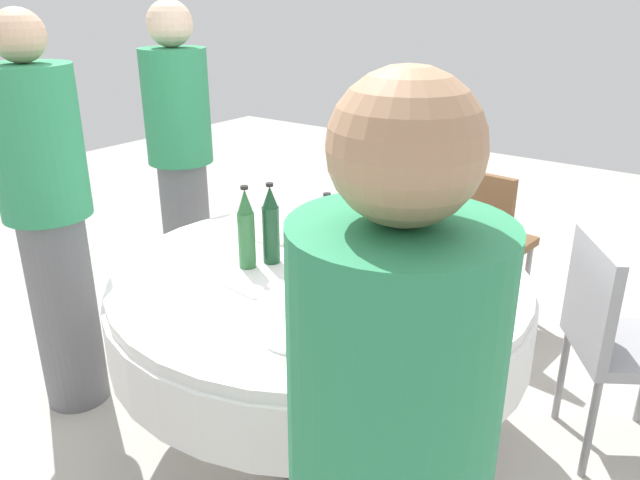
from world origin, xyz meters
The scene contains 16 objects.
ground_plane centered at (0.00, 0.00, 0.00)m, with size 10.00×10.00×0.00m, color #B7B2A8.
dining_table centered at (0.00, 0.00, 0.59)m, with size 1.54×1.54×0.74m.
bottle_amber_east centered at (-0.01, -0.03, 0.87)m, with size 0.06×0.06×0.29m.
bottle_green_right centered at (0.24, 0.13, 0.88)m, with size 0.06×0.06×0.31m.
bottle_dark_green_near centered at (0.20, 0.04, 0.88)m, with size 0.06×0.06×0.31m.
wine_glass_west centered at (-0.07, -0.22, 0.85)m, with size 0.07×0.07×0.15m.
wine_glass_far centered at (0.03, 0.09, 0.84)m, with size 0.06×0.06×0.14m.
plate_left centered at (-0.23, 0.42, 0.75)m, with size 0.21×0.21×0.02m.
plate_front centered at (0.34, -0.19, 0.75)m, with size 0.25×0.25×0.02m.
plate_north centered at (-0.37, -0.23, 0.75)m, with size 0.24×0.24×0.04m.
spoon_right centered at (0.12, 0.30, 0.74)m, with size 0.18×0.02×0.01m, color silver.
folded_napkin centered at (-0.31, 0.04, 0.75)m, with size 0.14×0.14×0.02m, color white.
person_east centered at (1.29, -0.50, 0.87)m, with size 0.34×0.34×1.66m.
person_near centered at (1.02, 0.43, 0.86)m, with size 0.34×0.34×1.64m.
chair_outer centered at (-0.91, -0.60, 0.52)m, with size 0.55×0.55×0.87m.
chair_inner centered at (-0.11, -1.25, 0.52)m, with size 0.43×0.43×0.87m.
Camera 1 is at (-1.24, 1.66, 1.69)m, focal length 35.03 mm.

